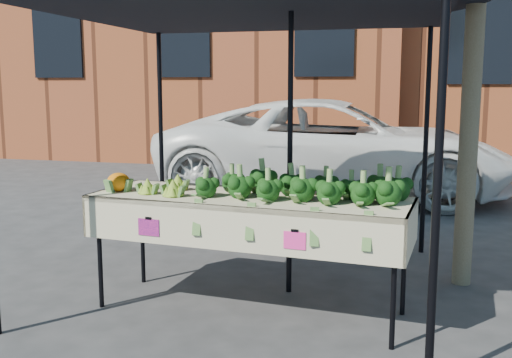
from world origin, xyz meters
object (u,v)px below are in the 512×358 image
at_px(table, 249,254).
at_px(canopy, 251,128).
at_px(vehicle, 337,18).
at_px(street_tree, 476,13).

distance_m(table, canopy, 1.10).
height_order(canopy, vehicle, vehicle).
height_order(table, street_tree, street_tree).
relative_size(table, vehicle, 0.45).
relative_size(table, street_tree, 0.53).
height_order(table, canopy, canopy).
bearing_deg(table, street_tree, 33.84).
relative_size(table, canopy, 0.78).
xyz_separation_m(canopy, street_tree, (1.78, 0.51, 0.94)).
distance_m(canopy, vehicle, 4.67).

